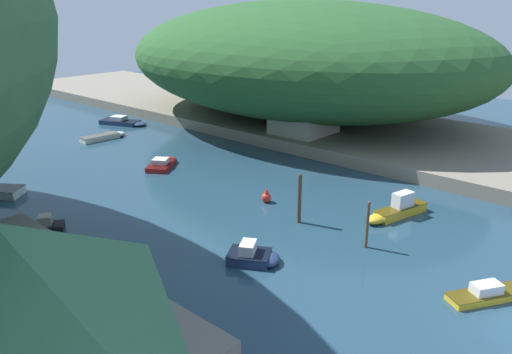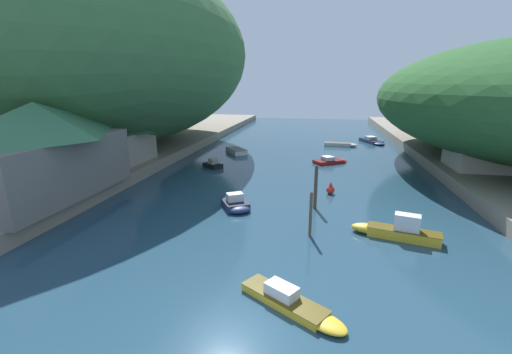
# 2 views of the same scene
# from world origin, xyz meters

# --- Properties ---
(water_surface) EXTENTS (130.00, 130.00, 0.00)m
(water_surface) POSITION_xyz_m (0.00, 30.00, 0.00)
(water_surface) COLOR #234256
(water_surface) RESTS_ON ground
(left_bank) EXTENTS (22.00, 120.00, 1.29)m
(left_bank) POSITION_xyz_m (-27.18, 30.00, 0.64)
(left_bank) COLOR gray
(left_bank) RESTS_ON ground
(hillside_left) EXTENTS (39.86, 55.81, 26.73)m
(hillside_left) POSITION_xyz_m (-28.28, 36.11, 14.65)
(hillside_left) COLOR #3D6B3D
(hillside_left) RESTS_ON left_bank
(waterfront_building) EXTENTS (7.87, 14.98, 7.70)m
(waterfront_building) POSITION_xyz_m (-19.24, 11.90, 5.28)
(waterfront_building) COLOR slate
(waterfront_building) RESTS_ON left_bank
(boathouse_shed) EXTENTS (6.88, 7.51, 5.10)m
(boathouse_shed) POSITION_xyz_m (-20.72, 25.09, 3.93)
(boathouse_shed) COLOR gray
(boathouse_shed) RESTS_ON left_bank
(right_bank_cottage) EXTENTS (6.61, 6.23, 4.99)m
(right_bank_cottage) POSITION_xyz_m (20.50, 29.08, 3.85)
(right_bank_cottage) COLOR #B2A899
(right_bank_cottage) RESTS_ON right_bank
(boat_moored_right) EXTENTS (4.63, 5.41, 0.71)m
(boat_moored_right) POSITION_xyz_m (-9.92, 39.23, 0.35)
(boat_moored_right) COLOR white
(boat_moored_right) RESTS_ON water_surface
(boat_small_dinghy) EXTENTS (5.01, 4.28, 0.94)m
(boat_small_dinghy) POSITION_xyz_m (4.64, 34.56, 0.29)
(boat_small_dinghy) COLOR red
(boat_small_dinghy) RESTS_ON water_surface
(boat_yellow_tender) EXTENTS (3.26, 3.74, 1.30)m
(boat_yellow_tender) POSITION_xyz_m (-3.72, 15.01, 0.41)
(boat_yellow_tender) COLOR navy
(boat_yellow_tender) RESTS_ON water_surface
(boat_near_quay) EXTENTS (6.00, 2.62, 1.82)m
(boat_near_quay) POSITION_xyz_m (8.46, 11.63, 0.54)
(boat_near_quay) COLOR gold
(boat_near_quay) RESTS_ON water_surface
(boat_far_upstream) EXTENTS (5.61, 1.88, 0.59)m
(boat_far_upstream) POSITION_xyz_m (6.67, 47.83, 0.29)
(boat_far_upstream) COLOR silver
(boat_far_upstream) RESTS_ON water_surface
(boat_cabin_cruiser) EXTENTS (5.51, 4.17, 0.95)m
(boat_cabin_cruiser) POSITION_xyz_m (2.12, 2.50, 0.29)
(boat_cabin_cruiser) COLOR gold
(boat_cabin_cruiser) RESTS_ON water_surface
(boat_mid_channel) EXTENTS (3.37, 2.93, 1.23)m
(boat_mid_channel) POSITION_xyz_m (-10.48, 29.13, 0.38)
(boat_mid_channel) COLOR black
(boat_mid_channel) RESTS_ON water_surface
(boat_navy_launch) EXTENTS (4.36, 6.82, 1.07)m
(boat_navy_launch) POSITION_xyz_m (12.42, 52.35, 0.34)
(boat_navy_launch) COLOR navy
(boat_navy_launch) RESTS_ON water_surface
(mooring_post_second) EXTENTS (0.21, 0.21, 3.25)m
(mooring_post_second) POSITION_xyz_m (2.64, 10.83, 1.63)
(mooring_post_second) COLOR brown
(mooring_post_second) RESTS_ON water_surface
(mooring_post_middle) EXTENTS (0.29, 0.29, 3.79)m
(mooring_post_middle) POSITION_xyz_m (2.86, 16.50, 1.90)
(mooring_post_middle) COLOR #4C3D2D
(mooring_post_middle) RESTS_ON water_surface
(channel_buoy_near) EXTENTS (0.79, 0.79, 1.18)m
(channel_buoy_near) POSITION_xyz_m (4.26, 20.82, 0.46)
(channel_buoy_near) COLOR red
(channel_buoy_near) RESTS_ON water_surface
(person_on_quay) EXTENTS (0.27, 0.40, 1.69)m
(person_on_quay) POSITION_xyz_m (-17.08, 20.53, 2.26)
(person_on_quay) COLOR #282D3D
(person_on_quay) RESTS_ON left_bank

